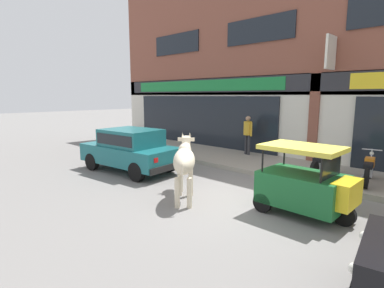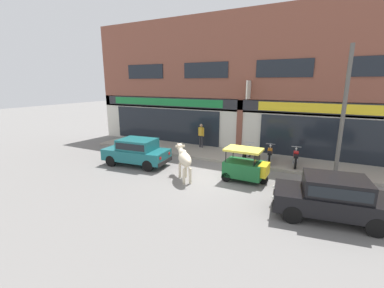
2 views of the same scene
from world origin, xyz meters
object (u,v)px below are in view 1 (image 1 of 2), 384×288
Objects in this scene: cow at (184,161)px; motorcycle_1 at (369,170)px; car_0 at (130,148)px; auto_rickshaw at (306,185)px; motorcycle_0 at (322,163)px; pedestrian at (248,131)px.

cow is 0.96× the size of motorcycle_1.
auto_rickshaw is at bearing 3.99° from car_0.
pedestrian reaches higher than motorcycle_0.
motorcycle_0 is at bearing -173.78° from motorcycle_1.
motorcycle_0 and motorcycle_1 have the same top height.
motorcycle_0 is at bearing 66.17° from cow.
cow is 3.47m from car_0.
car_0 is at bearing -151.52° from motorcycle_1.
auto_rickshaw is 3.11m from motorcycle_1.
car_0 is 6.18m from motorcycle_0.
pedestrian is at bearing 69.96° from car_0.
pedestrian is at bearing 160.11° from motorcycle_0.
pedestrian is at bearing 107.51° from cow.
cow is at bearing -72.49° from pedestrian.
auto_rickshaw is 3.03m from motorcycle_0.
motorcycle_1 is (0.49, 3.07, -0.12)m from auto_rickshaw.
car_0 is 2.06× the size of motorcycle_0.
car_0 is 2.07× the size of motorcycle_1.
pedestrian reaches higher than auto_rickshaw.
auto_rickshaw is at bearing -75.85° from motorcycle_0.
motorcycle_0 is (-0.74, 2.94, -0.12)m from auto_rickshaw.
auto_rickshaw is at bearing -44.72° from pedestrian.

